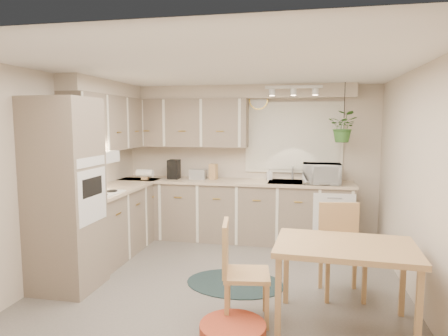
{
  "coord_description": "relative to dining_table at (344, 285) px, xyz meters",
  "views": [
    {
      "loc": [
        0.86,
        -4.23,
        1.84
      ],
      "look_at": [
        -0.1,
        0.55,
        1.28
      ],
      "focal_mm": 32.0,
      "sensor_mm": 36.0,
      "label": 1
    }
  ],
  "objects": [
    {
      "name": "soffit_back",
      "position": [
        -1.44,
        2.6,
        1.92
      ],
      "size": [
        3.6,
        0.3,
        0.2
      ],
      "primitive_type": "cube",
      "color": "beige",
      "rests_on": "wall_back"
    },
    {
      "name": "pet_bed",
      "position": [
        -0.94,
        -0.41,
        -0.32
      ],
      "size": [
        0.67,
        0.67,
        0.13
      ],
      "primitive_type": "cylinder",
      "rotation": [
        0.0,
        0.0,
        0.2
      ],
      "color": "#AD3922",
      "rests_on": "floor"
    },
    {
      "name": "microwave",
      "position": [
        -0.12,
        2.35,
        0.74
      ],
      "size": [
        0.54,
        0.3,
        0.37
      ],
      "primitive_type": "imported",
      "rotation": [
        0.0,
        0.0,
        0.0
      ],
      "color": "silver",
      "rests_on": "counter_back"
    },
    {
      "name": "wall_back",
      "position": [
        -1.24,
        2.75,
        0.82
      ],
      "size": [
        4.0,
        0.04,
        2.4
      ],
      "primitive_type": "cube",
      "color": "beige",
      "rests_on": "floor"
    },
    {
      "name": "coffee_maker",
      "position": [
        -2.4,
        2.45,
        0.71
      ],
      "size": [
        0.18,
        0.21,
        0.3
      ],
      "primitive_type": "cube",
      "rotation": [
        0.0,
        0.0,
        0.03
      ],
      "color": "black",
      "rests_on": "counter_back"
    },
    {
      "name": "wall_front",
      "position": [
        -1.24,
        -1.45,
        0.82
      ],
      "size": [
        4.0,
        0.04,
        2.4
      ],
      "primitive_type": "cube",
      "color": "beige",
      "rests_on": "floor"
    },
    {
      "name": "oven_stack",
      "position": [
        -2.92,
        0.28,
        0.67
      ],
      "size": [
        0.65,
        0.65,
        2.1
      ],
      "primitive_type": "cube",
      "color": "gray",
      "rests_on": "floor"
    },
    {
      "name": "upper_cab_back",
      "position": [
        -2.24,
        2.58,
        1.44
      ],
      "size": [
        2.0,
        0.35,
        0.75
      ],
      "primitive_type": "cube",
      "color": "gray",
      "rests_on": "wall_back"
    },
    {
      "name": "knife_block",
      "position": [
        -1.77,
        2.5,
        0.68
      ],
      "size": [
        0.13,
        0.13,
        0.25
      ],
      "primitive_type": "cube",
      "rotation": [
        0.0,
        0.0,
        -0.18
      ],
      "color": "tan",
      "rests_on": "counter_back"
    },
    {
      "name": "wall_left",
      "position": [
        -3.24,
        0.65,
        0.82
      ],
      "size": [
        0.04,
        4.2,
        2.4
      ],
      "primitive_type": "cube",
      "color": "beige",
      "rests_on": "floor"
    },
    {
      "name": "hanging_plant",
      "position": [
        0.17,
        2.35,
        1.34
      ],
      "size": [
        0.54,
        0.56,
        0.35
      ],
      "primitive_type": "imported",
      "rotation": [
        0.0,
        0.0,
        -0.37
      ],
      "color": "#35692A",
      "rests_on": "ceiling"
    },
    {
      "name": "sink",
      "position": [
        -0.54,
        2.45,
        0.52
      ],
      "size": [
        0.7,
        0.48,
        0.1
      ],
      "primitive_type": "cube",
      "color": "#A4A6AC",
      "rests_on": "counter_back"
    },
    {
      "name": "ceiling",
      "position": [
        -1.24,
        0.65,
        2.02
      ],
      "size": [
        4.2,
        4.2,
        0.0
      ],
      "primitive_type": "plane",
      "color": "white",
      "rests_on": "wall_back"
    },
    {
      "name": "chair_back",
      "position": [
        0.04,
        0.66,
        0.1
      ],
      "size": [
        0.51,
        0.51,
        0.97
      ],
      "primitive_type": "cube",
      "rotation": [
        0.0,
        0.0,
        3.28
      ],
      "color": "tan",
      "rests_on": "floor"
    },
    {
      "name": "soap_bottle",
      "position": [
        -0.9,
        2.6,
        0.6
      ],
      "size": [
        0.12,
        0.19,
        0.08
      ],
      "primitive_type": "imported",
      "rotation": [
        0.0,
        0.0,
        0.2
      ],
      "color": "silver",
      "rests_on": "counter_back"
    },
    {
      "name": "base_cab_back",
      "position": [
        -1.44,
        2.45,
        0.07
      ],
      "size": [
        3.6,
        0.6,
        0.9
      ],
      "primitive_type": "cube",
      "color": "gray",
      "rests_on": "floor"
    },
    {
      "name": "window_frame",
      "position": [
        -0.54,
        2.73,
        1.22
      ],
      "size": [
        1.5,
        0.02,
        1.1
      ],
      "primitive_type": "cube",
      "color": "silver",
      "rests_on": "wall_back"
    },
    {
      "name": "counter_left",
      "position": [
        -2.93,
        1.53,
        0.54
      ],
      "size": [
        0.64,
        1.89,
        0.04
      ],
      "primitive_type": "cube",
      "color": "beige",
      "rests_on": "base_cab_left"
    },
    {
      "name": "toaster",
      "position": [
        -2.02,
        2.47,
        0.64
      ],
      "size": [
        0.26,
        0.15,
        0.16
      ],
      "primitive_type": "cube",
      "rotation": [
        0.0,
        0.0,
        -0.02
      ],
      "color": "#A4A6AC",
      "rests_on": "counter_back"
    },
    {
      "name": "base_cab_left",
      "position": [
        -2.94,
        1.53,
        0.07
      ],
      "size": [
        0.6,
        1.85,
        0.9
      ],
      "primitive_type": "cube",
      "color": "gray",
      "rests_on": "floor"
    },
    {
      "name": "braided_rug",
      "position": [
        -1.12,
        0.75,
        -0.38
      ],
      "size": [
        1.19,
        0.94,
        0.01
      ],
      "primitive_type": "ellipsoid",
      "rotation": [
        0.0,
        0.0,
        -0.08
      ],
      "color": "black",
      "rests_on": "floor"
    },
    {
      "name": "dining_table",
      "position": [
        0.0,
        0.0,
        0.0
      ],
      "size": [
        1.26,
        0.87,
        0.76
      ],
      "primitive_type": "cube",
      "rotation": [
        0.0,
        0.0,
        -0.05
      ],
      "color": "tan",
      "rests_on": "floor"
    },
    {
      "name": "range_hood",
      "position": [
        -2.94,
        0.95,
        1.02
      ],
      "size": [
        0.4,
        0.6,
        0.14
      ],
      "primitive_type": "cube",
      "color": "silver",
      "rests_on": "upper_cab_left"
    },
    {
      "name": "soffit_left",
      "position": [
        -3.09,
        1.65,
        1.92
      ],
      "size": [
        0.3,
        2.0,
        0.2
      ],
      "primitive_type": "cube",
      "color": "beige",
      "rests_on": "wall_left"
    },
    {
      "name": "wall_oven_face",
      "position": [
        -2.6,
        0.28,
        0.67
      ],
      "size": [
        0.02,
        0.56,
        0.58
      ],
      "primitive_type": "cube",
      "color": "silver",
      "rests_on": "oven_stack"
    },
    {
      "name": "wall_right",
      "position": [
        0.76,
        0.65,
        0.82
      ],
      "size": [
        0.04,
        4.2,
        2.4
      ],
      "primitive_type": "cube",
      "color": "beige",
      "rests_on": "floor"
    },
    {
      "name": "floor",
      "position": [
        -1.24,
        0.65,
        -0.38
      ],
      "size": [
        4.2,
        4.2,
        0.0
      ],
      "primitive_type": "plane",
      "color": "slate",
      "rests_on": "ground"
    },
    {
      "name": "chair_left",
      "position": [
        -0.87,
        -0.05,
        0.08
      ],
      "size": [
        0.49,
        0.49,
        0.93
      ],
      "primitive_type": "cube",
      "rotation": [
        0.0,
        0.0,
        -1.43
      ],
      "color": "tan",
      "rests_on": "floor"
    },
    {
      "name": "dishwasher_front",
      "position": [
        0.06,
        2.14,
        0.04
      ],
      "size": [
        0.58,
        0.02,
        0.83
      ],
      "primitive_type": "cube",
      "color": "silver",
      "rests_on": "base_cab_back"
    },
    {
      "name": "counter_back",
      "position": [
        -1.44,
        2.44,
        0.54
      ],
      "size": [
        3.64,
        0.64,
        0.04
      ],
      "primitive_type": "cube",
      "color": "beige",
      "rests_on": "base_cab_back"
    },
    {
      "name": "wall_clock",
      "position": [
        -1.09,
        2.72,
        1.8
      ],
      "size": [
        0.3,
        0.03,
        0.3
      ],
      "primitive_type": "cylinder",
      "rotation": [
        1.57,
        0.0,
        0.0
      ],
      "color": "gold",
      "rests_on": "wall_back"
    },
    {
      "name": "upper_cab_left",
      "position": [
        -3.07,
        1.65,
        1.44
      ],
      "size": [
        0.35,
        2.0,
        0.75
      ],
      "primitive_type": "cube",
      "color": "gray",
      "rests_on": "wall_left"
    },
    {
      "name": "window_blinds",
      "position": [
        -0.54,
        2.72,
        1.22
      ],
      "size": [
        1.4,
        0.02,
        1.0
      ],
      "primitive_type": "cube",
      "color": "white",
      "rests_on": "wall_back"
    },
    {
      "name": "track_light_bar",
      "position": [
        -0.54,
        2.2,
        1.95
      ],
      "size": [
        0.8,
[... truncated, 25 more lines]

